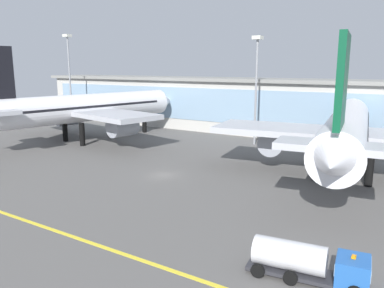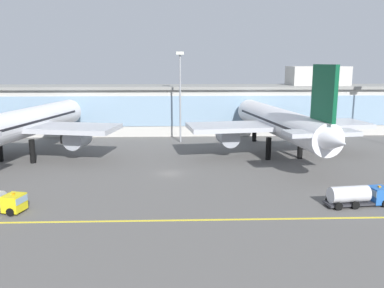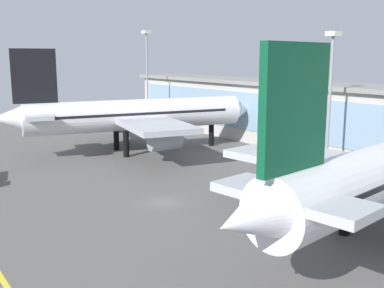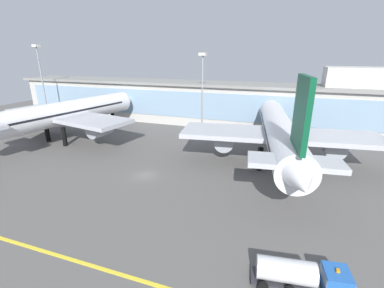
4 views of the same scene
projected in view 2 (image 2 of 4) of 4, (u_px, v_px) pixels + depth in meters
ground_plane at (169, 174)px, 72.83m from camera, size 193.53×193.53×0.00m
taxiway_centreline_stripe at (166, 220)px, 51.29m from camera, size 154.83×0.50×0.01m
terminal_building at (178, 108)px, 113.16m from camera, size 141.24×14.00×18.57m
airliner_near_left at (23, 124)px, 82.57m from camera, size 40.37×52.09×19.83m
airliner_near_right at (280, 123)px, 85.29m from camera, size 39.86×51.72×19.43m
fuel_tanker_truck at (359, 195)px, 56.40m from camera, size 9.29×3.94×2.90m
apron_light_mast_east at (180, 83)px, 98.60m from camera, size 1.80×1.80×22.22m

